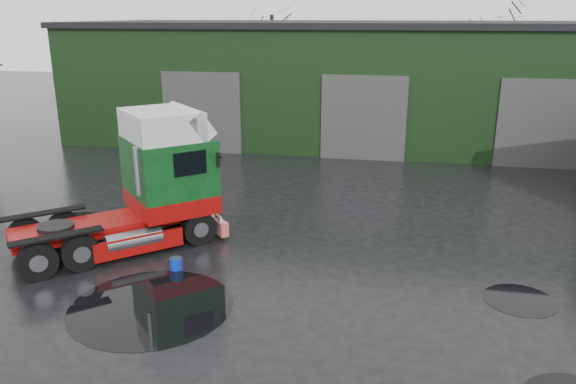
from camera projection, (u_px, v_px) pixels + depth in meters
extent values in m
plane|color=black|center=(245.00, 288.00, 14.35)|extent=(100.00, 100.00, 0.00)
cube|color=black|center=(371.00, 82.00, 31.77)|extent=(32.00, 12.00, 6.00)
cube|color=black|center=(374.00, 24.00, 30.82)|extent=(32.40, 12.40, 0.30)
cylinder|color=#082CB8|center=(176.00, 264.00, 15.35)|extent=(0.42, 0.42, 0.33)
cylinder|color=black|center=(151.00, 306.00, 13.44)|extent=(3.92, 3.92, 0.01)
cylinder|color=black|center=(520.00, 300.00, 13.72)|extent=(1.75, 1.75, 0.01)
cylinder|color=black|center=(67.00, 230.00, 18.22)|extent=(3.40, 3.40, 0.01)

